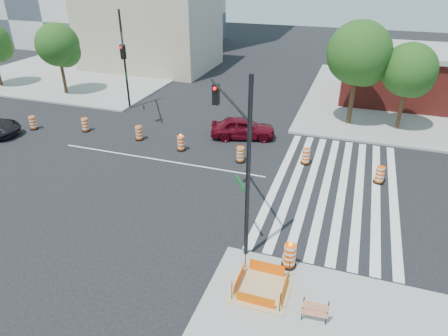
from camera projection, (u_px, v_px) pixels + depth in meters
The scene contains 23 objects.
ground at pixel (159, 160), 25.59m from camera, with size 120.00×120.00×0.00m, color black.
sidewalk_ne at pixel (434, 103), 35.47m from camera, with size 22.00×22.00×0.15m, color gray.
sidewalk_nw at pixel (90, 70), 45.77m from camera, with size 22.00×22.00×0.15m, color gray.
crosswalk_east at pixel (334, 188), 22.46m from camera, with size 6.75×13.50×0.01m.
lane_centerline at pixel (159, 160), 25.59m from camera, with size 14.00×0.12×0.01m, color silver.
excavation_pit at pixel (261, 287), 15.38m from camera, with size 2.20×2.20×0.90m.
brick_storefront at pixel (440, 78), 34.42m from camera, with size 16.50×8.50×4.60m.
beige_midrise at pixel (150, 22), 45.10m from camera, with size 14.00×10.00×10.00m, color tan.
red_coupe at pixel (243, 128), 28.37m from camera, with size 1.83×4.54×1.55m, color #580714.
signal_pole_se at pixel (236, 140), 16.50m from camera, with size 3.44×4.98×7.83m.
signal_pole_nw at pixel (124, 55), 30.82m from camera, with size 3.29×5.08×7.84m.
pit_drum at pixel (289, 256), 16.32m from camera, with size 0.63×0.63×1.24m.
barricade at pixel (315, 310), 13.74m from camera, with size 0.93×0.12×1.09m.
tree_north_b at pixel (59, 47), 35.84m from camera, with size 3.83×3.83×6.50m.
tree_north_c at pixel (359, 57), 28.57m from camera, with size 4.56×4.56×7.76m.
tree_north_d at pixel (409, 73), 28.03m from camera, with size 3.78×3.78×6.43m.
median_drum_0 at pixel (33, 123), 29.95m from camera, with size 0.60×0.60×1.02m.
median_drum_1 at pixel (85, 125), 29.61m from camera, with size 0.60×0.60×1.02m.
median_drum_2 at pixel (139, 133), 28.21m from camera, with size 0.60×0.60×1.02m.
median_drum_3 at pixel (181, 144), 26.65m from camera, with size 0.60×0.60×1.18m.
median_drum_4 at pixel (240, 155), 25.13m from camera, with size 0.60×0.60×1.02m.
median_drum_5 at pixel (306, 157), 24.90m from camera, with size 0.60×0.60×1.02m.
median_drum_6 at pixel (380, 175), 22.77m from camera, with size 0.60×0.60×1.02m.
Camera 1 is at (11.35, -20.30, 11.49)m, focal length 32.00 mm.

